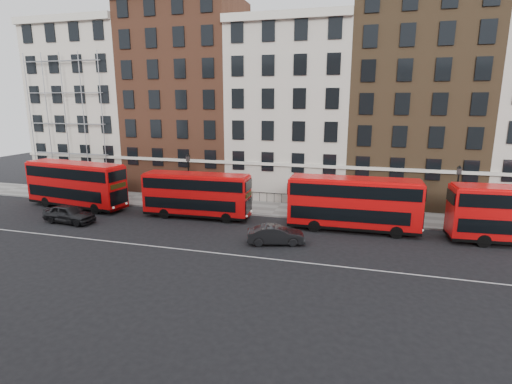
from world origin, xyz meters
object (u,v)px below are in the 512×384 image
(car_rear, at_px, (69,214))
(car_front, at_px, (276,235))
(bus_a, at_px, (76,184))
(bus_b, at_px, (196,194))
(bus_c, at_px, (353,203))

(car_rear, xyz_separation_m, car_front, (18.93, -0.24, -0.10))
(bus_a, bearing_deg, bus_b, 7.82)
(bus_b, distance_m, car_front, 10.02)
(bus_c, relative_size, car_front, 2.47)
(bus_b, xyz_separation_m, bus_c, (14.06, 0.00, 0.17))
(bus_c, relative_size, car_rear, 2.24)
(car_rear, bearing_deg, bus_a, 36.66)
(bus_a, height_order, bus_b, bus_a)
(car_rear, height_order, car_front, car_rear)
(bus_a, height_order, bus_c, bus_a)
(bus_c, xyz_separation_m, car_front, (-5.41, -4.83, -1.69))
(bus_b, relative_size, car_rear, 2.09)
(bus_b, height_order, car_front, bus_b)
(bus_b, xyz_separation_m, car_rear, (-10.28, -4.59, -1.42))
(bus_b, distance_m, car_rear, 11.35)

